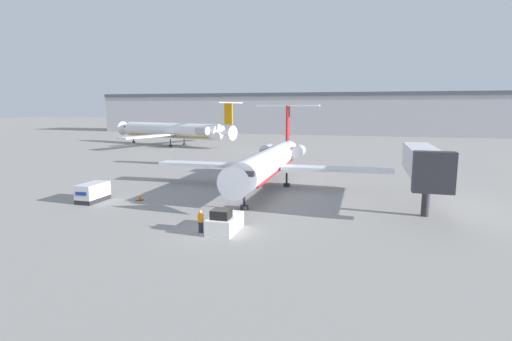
{
  "coord_description": "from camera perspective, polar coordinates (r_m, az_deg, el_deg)",
  "views": [
    {
      "loc": [
        10.79,
        -28.02,
        9.71
      ],
      "look_at": [
        0.0,
        11.42,
        3.19
      ],
      "focal_mm": 28.0,
      "sensor_mm": 36.0,
      "label": 1
    }
  ],
  "objects": [
    {
      "name": "ground_plane",
      "position": [
        31.56,
        -5.55,
        -8.9
      ],
      "size": [
        600.0,
        600.0,
        0.0
      ],
      "primitive_type": "plane",
      "color": "gray"
    },
    {
      "name": "terminal_building",
      "position": [
        148.43,
        11.24,
        7.99
      ],
      "size": [
        180.0,
        16.8,
        14.72
      ],
      "color": "#B2B2B7",
      "rests_on": "ground"
    },
    {
      "name": "luggage_cart",
      "position": [
        44.71,
        -22.29,
        -2.91
      ],
      "size": [
        1.83,
        3.54,
        1.92
      ],
      "color": "#232326",
      "rests_on": "ground"
    },
    {
      "name": "worker_near_tug",
      "position": [
        31.56,
        -7.9,
        -7.17
      ],
      "size": [
        0.4,
        0.25,
        1.78
      ],
      "color": "#232838",
      "rests_on": "ground"
    },
    {
      "name": "pushback_tug",
      "position": [
        31.74,
        -4.49,
        -7.38
      ],
      "size": [
        2.01,
        3.75,
        1.96
      ],
      "color": "silver",
      "rests_on": "ground"
    },
    {
      "name": "airplane_parked_far_left",
      "position": [
        104.05,
        -11.69,
        5.6
      ],
      "size": [
        37.73,
        33.17,
        10.8
      ],
      "color": "white",
      "rests_on": "ground"
    },
    {
      "name": "traffic_cone_left",
      "position": [
        43.7,
        -16.29,
        -3.67
      ],
      "size": [
        0.64,
        0.64,
        0.74
      ],
      "color": "black",
      "rests_on": "ground"
    },
    {
      "name": "jet_bridge",
      "position": [
        41.23,
        22.8,
        1.03
      ],
      "size": [
        3.2,
        14.16,
        6.19
      ],
      "color": "#2D2D33",
      "rests_on": "ground"
    },
    {
      "name": "airplane_main",
      "position": [
        48.51,
        1.97,
        1.37
      ],
      "size": [
        28.8,
        28.69,
        10.02
      ],
      "color": "silver",
      "rests_on": "ground"
    }
  ]
}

